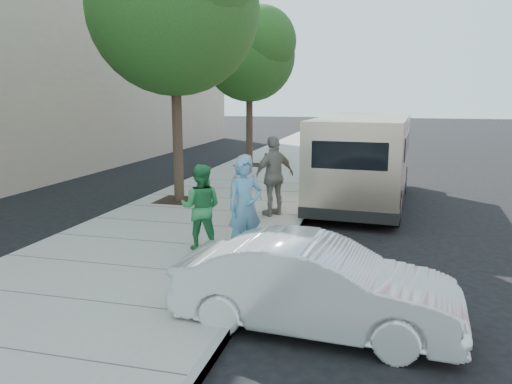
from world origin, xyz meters
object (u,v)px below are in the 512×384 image
Objects in this scene: sedan at (316,285)px; person_striped_polo at (274,176)px; person_officer at (245,207)px; tree_far at (250,51)px; van at (364,158)px; tree_near at (175,2)px; parking_meter at (271,171)px; person_green_shirt at (201,207)px; person_gray_shirt at (245,188)px.

person_striped_polo is (-1.83, 5.63, 0.52)m from sedan.
person_officer is at bearing 38.36° from sedan.
tree_far reaches higher than van.
person_officer is (-1.91, -5.83, -0.27)m from van.
tree_near reaches higher than person_officer.
sedan is 2.07× the size of person_officer.
tree_far is (-0.00, 7.60, -0.66)m from tree_near.
person_officer is at bearing -75.29° from tree_far.
tree_far is at bearing 103.64° from parking_meter.
tree_near is 7.63m from tree_far.
person_officer is 1.09× the size of person_green_shirt.
tree_far is 0.94× the size of van.
van reaches higher than person_gray_shirt.
person_gray_shirt is (-0.70, 2.46, -0.11)m from person_officer.
person_green_shirt is at bearing 80.08° from person_gray_shirt.
tree_near is 1.09× the size of van.
tree_far is 3.27× the size of person_striped_polo.
tree_near is 6.91m from person_officer.
person_gray_shirt is (-0.48, -0.71, -0.32)m from parking_meter.
person_green_shirt reaches higher than sedan.
person_officer is at bearing 44.87° from person_striped_polo.
parking_meter is (2.89, -8.67, -3.61)m from tree_far.
tree_near is at bearing 88.72° from person_officer.
tree_far is 1.71× the size of sedan.
person_green_shirt is (-0.69, -3.07, -0.29)m from parking_meter.
sedan is 5.44m from person_gray_shirt.
tree_near is 4.68× the size of person_gray_shirt.
person_striped_polo is (-0.16, 3.20, 0.08)m from person_officer.
person_gray_shirt is (2.41, -1.79, -4.59)m from tree_near.
tree_near is 1.98× the size of sedan.
person_striped_polo is at bearing 17.61° from parking_meter.
person_green_shirt is 3.19m from person_striped_polo.
tree_far is 9.87m from person_striped_polo.
van is (5.02, -6.01, -3.55)m from tree_far.
person_green_shirt is (-2.58, 2.53, 0.36)m from sedan.
sedan is 2.98m from person_officer.
tree_near is 6.74m from van.
person_striped_polo reaches higher than person_gray_shirt.
parking_meter is at bearing -124.98° from van.
person_gray_shirt reaches higher than parking_meter.
person_gray_shirt is (-2.37, 4.89, 0.33)m from sedan.
van is at bearing -175.99° from person_striped_polo.
parking_meter is at bearing -109.53° from person_green_shirt.
tree_near is 4.11× the size of person_officer.
van is at bearing -50.16° from tree_far.
person_gray_shirt is (0.21, 2.35, -0.03)m from person_green_shirt.
tree_far is at bearing 67.21° from person_officer.
tree_near is 4.84× the size of parking_meter.
person_striped_polo is at bearing -19.52° from tree_near.
tree_near is 4.49× the size of person_green_shirt.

